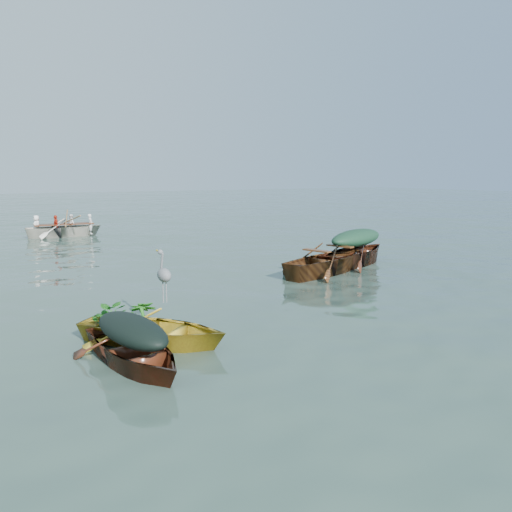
{
  "coord_description": "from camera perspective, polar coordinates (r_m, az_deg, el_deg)",
  "views": [
    {
      "loc": [
        -5.89,
        -9.28,
        2.74
      ],
      "look_at": [
        0.9,
        2.49,
        0.5
      ],
      "focal_mm": 35.0,
      "sensor_mm": 36.0,
      "label": 1
    }
  ],
  "objects": [
    {
      "name": "ground",
      "position": [
        11.32,
        2.35,
        -4.65
      ],
      "size": [
        140.0,
        140.0,
        0.0
      ],
      "primitive_type": "plane",
      "color": "#3A5146",
      "rests_on": "ground"
    },
    {
      "name": "yellow_dinghy",
      "position": [
        8.42,
        -11.69,
        -9.82
      ],
      "size": [
        3.15,
        3.25,
        0.85
      ],
      "primitive_type": "imported",
      "rotation": [
        0.0,
        0.0,
        0.75
      ],
      "color": "gold",
      "rests_on": "ground"
    },
    {
      "name": "dark_covered_boat",
      "position": [
        7.61,
        -13.84,
        -12.02
      ],
      "size": [
        1.71,
        3.38,
        0.78
      ],
      "primitive_type": "imported",
      "rotation": [
        0.0,
        0.0,
        0.17
      ],
      "color": "#511D13",
      "rests_on": "ground"
    },
    {
      "name": "green_tarp_boat",
      "position": [
        15.51,
        11.3,
        -1.0
      ],
      "size": [
        4.98,
        3.12,
        1.14
      ],
      "primitive_type": "imported",
      "rotation": [
        0.0,
        0.0,
        1.94
      ],
      "color": "#472510",
      "rests_on": "ground"
    },
    {
      "name": "open_wooden_boat",
      "position": [
        14.11,
        8.23,
        -1.94
      ],
      "size": [
        4.96,
        2.86,
        1.13
      ],
      "primitive_type": "imported",
      "rotation": [
        0.0,
        0.0,
        1.88
      ],
      "color": "#593416",
      "rests_on": "ground"
    },
    {
      "name": "rowed_boat",
      "position": [
        23.61,
        -21.01,
        2.07
      ],
      "size": [
        4.48,
        1.47,
        1.07
      ],
      "primitive_type": "imported",
      "rotation": [
        0.0,
        0.0,
        1.54
      ],
      "color": "silver",
      "rests_on": "ground"
    },
    {
      "name": "dark_tarp_cover",
      "position": [
        7.41,
        -14.02,
        -7.78
      ],
      "size": [
        0.94,
        1.86,
        0.4
      ],
      "primitive_type": "ellipsoid",
      "rotation": [
        0.0,
        0.0,
        0.17
      ],
      "color": "black",
      "rests_on": "dark_covered_boat"
    },
    {
      "name": "green_tarp_cover",
      "position": [
        15.39,
        11.4,
        2.04
      ],
      "size": [
        2.74,
        1.71,
        0.52
      ],
      "primitive_type": "ellipsoid",
      "rotation": [
        0.0,
        0.0,
        1.94
      ],
      "color": "#173924",
      "rests_on": "green_tarp_boat"
    },
    {
      "name": "thwart_benches",
      "position": [
        14.0,
        8.29,
        0.41
      ],
      "size": [
        2.53,
        1.57,
        0.04
      ],
      "primitive_type": null,
      "rotation": [
        0.0,
        0.0,
        1.88
      ],
      "color": "#522B13",
      "rests_on": "open_wooden_boat"
    },
    {
      "name": "heron",
      "position": [
        8.67,
        -10.42,
        -3.14
      ],
      "size": [
        0.48,
        0.48,
        0.92
      ],
      "primitive_type": null,
      "rotation": [
        0.0,
        0.0,
        0.75
      ],
      "color": "gray",
      "rests_on": "yellow_dinghy"
    },
    {
      "name": "dinghy_weeds",
      "position": [
        8.51,
        -15.02,
        -4.65
      ],
      "size": [
        1.13,
        1.14,
        0.6
      ],
      "primitive_type": "imported",
      "rotation": [
        0.0,
        0.0,
        0.75
      ],
      "color": "#1C661A",
      "rests_on": "yellow_dinghy"
    },
    {
      "name": "rowers",
      "position": [
        23.52,
        -21.14,
        4.27
      ],
      "size": [
        3.15,
        1.3,
        0.76
      ],
      "primitive_type": "imported",
      "rotation": [
        0.0,
        0.0,
        1.54
      ],
      "color": "silver",
      "rests_on": "rowed_boat"
    },
    {
      "name": "oars",
      "position": [
        23.55,
        -21.09,
        3.43
      ],
      "size": [
        0.68,
        2.62,
        0.06
      ],
      "primitive_type": null,
      "rotation": [
        0.0,
        0.0,
        1.54
      ],
      "color": "olive",
      "rests_on": "rowed_boat"
    }
  ]
}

